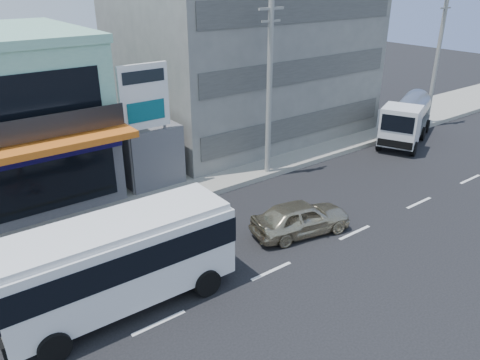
{
  "coord_description": "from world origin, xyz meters",
  "views": [
    {
      "loc": [
        -10.33,
        -11.63,
        10.86
      ],
      "look_at": [
        1.4,
        3.93,
        2.2
      ],
      "focal_mm": 35.0,
      "sensor_mm": 36.0,
      "label": 1
    }
  ],
  "objects_px": {
    "concrete_building": "(243,34)",
    "utility_pole_far": "(437,58)",
    "sedan": "(301,218)",
    "motorcycle_rider": "(79,254)",
    "utility_pole_near": "(269,88)",
    "minibus": "(118,257)",
    "tanker_truck": "(407,119)",
    "satellite_dish": "(140,120)",
    "billboard": "(145,104)"
  },
  "relations": [
    {
      "from": "sedan",
      "to": "motorcycle_rider",
      "type": "bearing_deg",
      "value": 82.87
    },
    {
      "from": "satellite_dish",
      "to": "tanker_truck",
      "type": "xyz_separation_m",
      "value": [
        17.68,
        -4.64,
        -1.96
      ]
    },
    {
      "from": "billboard",
      "to": "motorcycle_rider",
      "type": "height_order",
      "value": "billboard"
    },
    {
      "from": "sedan",
      "to": "concrete_building",
      "type": "bearing_deg",
      "value": -15.15
    },
    {
      "from": "billboard",
      "to": "tanker_truck",
      "type": "distance_m",
      "value": 18.7
    },
    {
      "from": "satellite_dish",
      "to": "concrete_building",
      "type": "bearing_deg",
      "value": 21.8
    },
    {
      "from": "billboard",
      "to": "sedan",
      "type": "bearing_deg",
      "value": -65.56
    },
    {
      "from": "satellite_dish",
      "to": "sedan",
      "type": "distance_m",
      "value": 10.35
    },
    {
      "from": "minibus",
      "to": "motorcycle_rider",
      "type": "relative_size",
      "value": 3.57
    },
    {
      "from": "tanker_truck",
      "to": "motorcycle_rider",
      "type": "distance_m",
      "value": 23.73
    },
    {
      "from": "utility_pole_near",
      "to": "minibus",
      "type": "distance_m",
      "value": 13.28
    },
    {
      "from": "utility_pole_near",
      "to": "motorcycle_rider",
      "type": "xyz_separation_m",
      "value": [
        -11.98,
        -2.74,
        -4.41
      ]
    },
    {
      "from": "satellite_dish",
      "to": "minibus",
      "type": "distance_m",
      "value": 11.01
    },
    {
      "from": "tanker_truck",
      "to": "billboard",
      "type": "bearing_deg",
      "value": 171.13
    },
    {
      "from": "sedan",
      "to": "utility_pole_far",
      "type": "bearing_deg",
      "value": -60.5
    },
    {
      "from": "utility_pole_far",
      "to": "motorcycle_rider",
      "type": "xyz_separation_m",
      "value": [
        -27.98,
        -2.74,
        -4.41
      ]
    },
    {
      "from": "utility_pole_near",
      "to": "sedan",
      "type": "bearing_deg",
      "value": -116.95
    },
    {
      "from": "concrete_building",
      "to": "utility_pole_near",
      "type": "distance_m",
      "value": 8.79
    },
    {
      "from": "concrete_building",
      "to": "sedan",
      "type": "bearing_deg",
      "value": -117.41
    },
    {
      "from": "concrete_building",
      "to": "satellite_dish",
      "type": "distance_m",
      "value": 11.3
    },
    {
      "from": "minibus",
      "to": "sedan",
      "type": "height_order",
      "value": "minibus"
    },
    {
      "from": "utility_pole_near",
      "to": "tanker_truck",
      "type": "relative_size",
      "value": 1.28
    },
    {
      "from": "concrete_building",
      "to": "motorcycle_rider",
      "type": "relative_size",
      "value": 7.09
    },
    {
      "from": "utility_pole_near",
      "to": "minibus",
      "type": "relative_size",
      "value": 1.24
    },
    {
      "from": "concrete_building",
      "to": "satellite_dish",
      "type": "height_order",
      "value": "concrete_building"
    },
    {
      "from": "satellite_dish",
      "to": "utility_pole_near",
      "type": "xyz_separation_m",
      "value": [
        6.0,
        -3.6,
        1.57
      ]
    },
    {
      "from": "tanker_truck",
      "to": "utility_pole_near",
      "type": "bearing_deg",
      "value": 174.93
    },
    {
      "from": "concrete_building",
      "to": "tanker_truck",
      "type": "distance_m",
      "value": 12.75
    },
    {
      "from": "concrete_building",
      "to": "tanker_truck",
      "type": "height_order",
      "value": "concrete_building"
    },
    {
      "from": "utility_pole_near",
      "to": "utility_pole_far",
      "type": "relative_size",
      "value": 1.0
    },
    {
      "from": "billboard",
      "to": "minibus",
      "type": "relative_size",
      "value": 0.86
    },
    {
      "from": "billboard",
      "to": "utility_pole_far",
      "type": "relative_size",
      "value": 0.69
    },
    {
      "from": "concrete_building",
      "to": "utility_pole_far",
      "type": "relative_size",
      "value": 1.6
    },
    {
      "from": "billboard",
      "to": "tanker_truck",
      "type": "xyz_separation_m",
      "value": [
        18.18,
        -2.84,
        -3.32
      ]
    },
    {
      "from": "utility_pole_near",
      "to": "motorcycle_rider",
      "type": "distance_m",
      "value": 13.05
    },
    {
      "from": "concrete_building",
      "to": "utility_pole_far",
      "type": "xyz_separation_m",
      "value": [
        12.0,
        -7.6,
        -1.85
      ]
    },
    {
      "from": "utility_pole_far",
      "to": "tanker_truck",
      "type": "distance_m",
      "value": 5.68
    },
    {
      "from": "satellite_dish",
      "to": "billboard",
      "type": "bearing_deg",
      "value": -105.52
    },
    {
      "from": "sedan",
      "to": "tanker_truck",
      "type": "relative_size",
      "value": 0.58
    },
    {
      "from": "concrete_building",
      "to": "tanker_truck",
      "type": "xyz_separation_m",
      "value": [
        7.68,
        -8.64,
        -5.39
      ]
    },
    {
      "from": "billboard",
      "to": "concrete_building",
      "type": "bearing_deg",
      "value": 28.92
    },
    {
      "from": "motorcycle_rider",
      "to": "sedan",
      "type": "bearing_deg",
      "value": -19.38
    },
    {
      "from": "billboard",
      "to": "utility_pole_near",
      "type": "bearing_deg",
      "value": -15.48
    },
    {
      "from": "concrete_building",
      "to": "billboard",
      "type": "xyz_separation_m",
      "value": [
        -10.5,
        -5.8,
        -2.07
      ]
    },
    {
      "from": "satellite_dish",
      "to": "tanker_truck",
      "type": "bearing_deg",
      "value": -14.69
    },
    {
      "from": "concrete_building",
      "to": "billboard",
      "type": "height_order",
      "value": "concrete_building"
    },
    {
      "from": "satellite_dish",
      "to": "utility_pole_far",
      "type": "height_order",
      "value": "utility_pole_far"
    },
    {
      "from": "sedan",
      "to": "motorcycle_rider",
      "type": "xyz_separation_m",
      "value": [
        -8.98,
        3.16,
        -0.04
      ]
    },
    {
      "from": "utility_pole_far",
      "to": "billboard",
      "type": "bearing_deg",
      "value": 175.43
    },
    {
      "from": "concrete_building",
      "to": "satellite_dish",
      "type": "bearing_deg",
      "value": -158.2
    }
  ]
}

